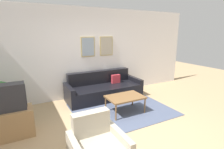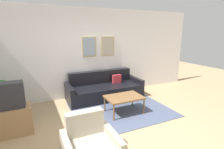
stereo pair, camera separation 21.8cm
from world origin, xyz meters
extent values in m
plane|color=tan|center=(0.00, 0.00, 0.00)|extent=(16.00, 16.00, 0.00)
cube|color=#4C5670|center=(0.57, 1.02, 0.01)|extent=(2.42, 2.00, 0.01)
cube|color=silver|center=(0.00, 2.47, 1.35)|extent=(8.00, 0.06, 2.70)
cube|color=tan|center=(0.21, 2.42, 1.55)|extent=(0.44, 0.03, 0.60)
cube|color=#8999A8|center=(0.21, 2.40, 1.55)|extent=(0.38, 0.01, 0.54)
cube|color=tan|center=(0.83, 2.42, 1.55)|extent=(0.44, 0.03, 0.60)
cube|color=#A89E89|center=(0.83, 2.40, 1.55)|extent=(0.38, 0.01, 0.54)
cube|color=black|center=(0.52, 1.95, 0.20)|extent=(2.03, 0.90, 0.40)
cube|color=black|center=(0.52, 2.30, 0.60)|extent=(2.03, 0.20, 0.40)
cube|color=black|center=(-0.56, 1.95, 0.27)|extent=(0.12, 0.90, 0.54)
cube|color=black|center=(1.59, 1.95, 0.27)|extent=(0.12, 0.90, 0.54)
cube|color=#B22D38|center=(0.97, 2.06, 0.53)|extent=(0.28, 0.10, 0.28)
cube|color=brown|center=(0.56, 0.83, 0.41)|extent=(0.90, 0.61, 0.04)
cylinder|color=brown|center=(0.15, 0.56, 0.20)|extent=(0.04, 0.04, 0.39)
cylinder|color=brown|center=(0.97, 0.56, 0.20)|extent=(0.04, 0.04, 0.39)
cylinder|color=brown|center=(0.15, 1.09, 0.20)|extent=(0.04, 0.04, 0.39)
cylinder|color=brown|center=(0.97, 1.09, 0.20)|extent=(0.04, 0.04, 0.39)
cube|color=#A87F51|center=(-1.92, 0.95, 0.28)|extent=(0.78, 0.43, 0.55)
cube|color=#2D2D33|center=(-1.92, 0.95, 0.81)|extent=(0.59, 0.28, 0.51)
cube|color=black|center=(-1.62, 0.95, 0.81)|extent=(0.01, 0.23, 0.40)
cube|color=#B2A893|center=(-0.77, -0.28, 0.59)|extent=(0.59, 0.16, 0.38)
cube|color=#B2A893|center=(-0.42, -0.58, 0.26)|extent=(0.09, 0.76, 0.52)
cylinder|color=#383D42|center=(-2.16, 1.26, 0.12)|extent=(0.31, 0.31, 0.23)
cylinder|color=slate|center=(-2.13, 1.84, 0.09)|extent=(0.24, 0.24, 0.17)
cylinder|color=#51381E|center=(-2.13, 1.84, 0.26)|extent=(0.04, 0.04, 0.18)
sphere|color=#337A38|center=(-2.13, 1.84, 0.61)|extent=(0.60, 0.60, 0.60)
cylinder|color=#383D42|center=(-2.21, 1.74, 0.09)|extent=(0.29, 0.29, 0.17)
camera|label=1|loc=(-1.63, -2.63, 1.98)|focal=28.00mm
camera|label=2|loc=(-1.43, -2.72, 1.98)|focal=28.00mm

